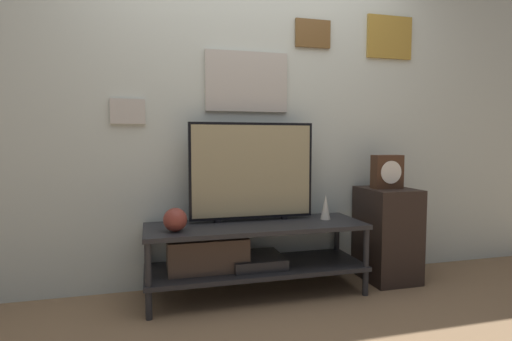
% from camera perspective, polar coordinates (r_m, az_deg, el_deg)
% --- Properties ---
extents(ground_plane, '(12.00, 12.00, 0.00)m').
position_cam_1_polar(ground_plane, '(2.64, 1.74, -19.41)').
color(ground_plane, '#846647').
extents(wall_back, '(6.40, 0.08, 2.70)m').
position_cam_1_polar(wall_back, '(3.00, -1.41, 9.92)').
color(wall_back, beige).
rests_on(wall_back, ground_plane).
extents(media_console, '(1.50, 0.50, 0.49)m').
position_cam_1_polar(media_console, '(2.77, -2.43, -11.40)').
color(media_console, '#232326').
rests_on(media_console, ground_plane).
extents(television, '(0.89, 0.05, 0.69)m').
position_cam_1_polar(television, '(2.81, -0.61, -0.06)').
color(television, black).
rests_on(television, media_console).
extents(vase_round_glass, '(0.15, 0.15, 0.15)m').
position_cam_1_polar(vase_round_glass, '(2.56, -11.47, -6.91)').
color(vase_round_glass, brown).
rests_on(vase_round_glass, media_console).
extents(vase_slim_bronze, '(0.07, 0.07, 0.18)m').
position_cam_1_polar(vase_slim_bronze, '(2.94, 9.90, -5.15)').
color(vase_slim_bronze, beige).
rests_on(vase_slim_bronze, media_console).
extents(side_table, '(0.36, 0.43, 0.70)m').
position_cam_1_polar(side_table, '(3.23, 18.19, -8.60)').
color(side_table, black).
rests_on(side_table, ground_plane).
extents(mantel_clock, '(0.23, 0.11, 0.25)m').
position_cam_1_polar(mantel_clock, '(3.16, 18.23, -0.17)').
color(mantel_clock, '#422819').
rests_on(mantel_clock, side_table).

